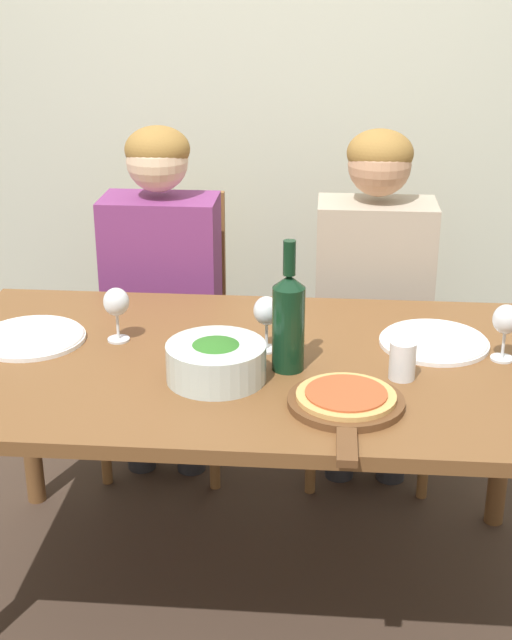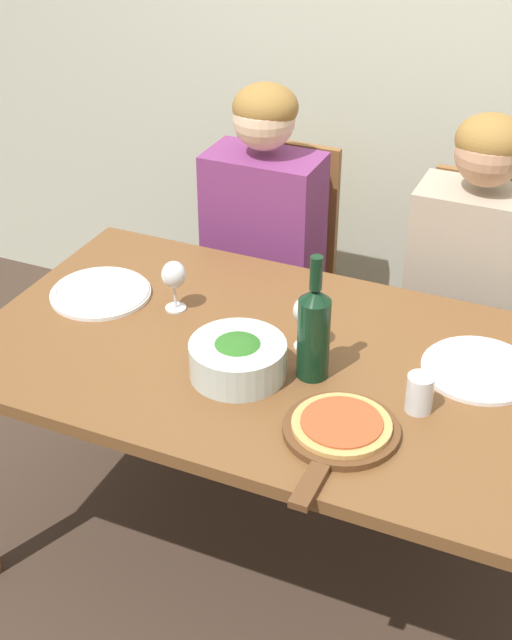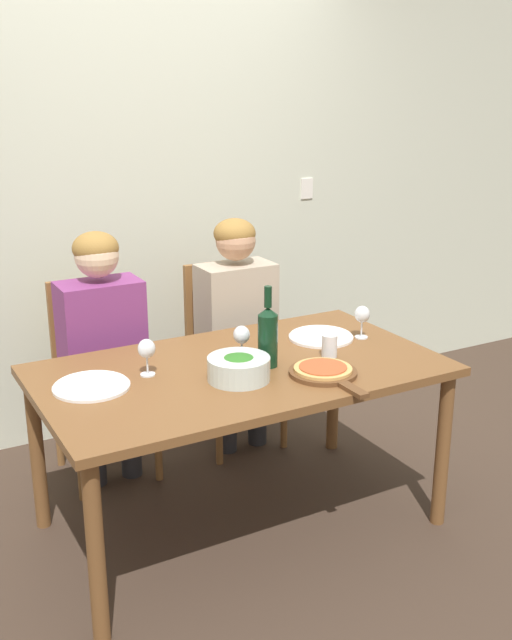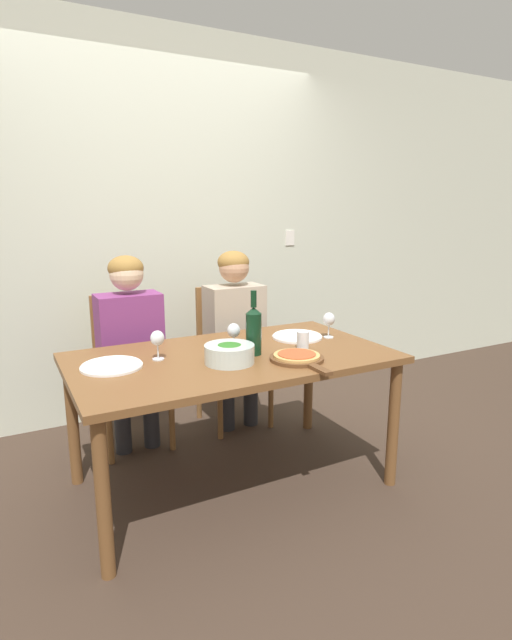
% 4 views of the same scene
% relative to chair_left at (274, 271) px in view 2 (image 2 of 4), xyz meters
% --- Properties ---
extents(ground_plane, '(40.00, 40.00, 0.00)m').
position_rel_chair_left_xyz_m(ground_plane, '(0.36, -0.80, -0.50)').
color(ground_plane, '#3D2D23').
extents(back_wall, '(10.00, 0.06, 2.70)m').
position_rel_chair_left_xyz_m(back_wall, '(0.36, 0.45, 0.85)').
color(back_wall, beige).
rests_on(back_wall, ground).
extents(dining_table, '(1.64, 0.94, 0.74)m').
position_rel_chair_left_xyz_m(dining_table, '(0.36, -0.80, 0.16)').
color(dining_table, brown).
rests_on(dining_table, ground).
extents(chair_left, '(0.42, 0.42, 0.95)m').
position_rel_chair_left_xyz_m(chair_left, '(0.00, 0.00, 0.00)').
color(chair_left, brown).
rests_on(chair_left, ground).
extents(chair_right, '(0.42, 0.42, 0.95)m').
position_rel_chair_left_xyz_m(chair_right, '(0.71, 0.00, 0.00)').
color(chair_right, brown).
rests_on(chair_right, ground).
extents(person_woman, '(0.47, 0.51, 1.21)m').
position_rel_chair_left_xyz_m(person_woman, '(-0.00, -0.12, 0.23)').
color(person_woman, '#28282D').
rests_on(person_woman, ground).
extents(person_man, '(0.47, 0.51, 1.21)m').
position_rel_chair_left_xyz_m(person_man, '(0.71, -0.12, 0.23)').
color(person_man, '#28282D').
rests_on(person_man, ground).
extents(wine_bottle, '(0.08, 0.08, 0.34)m').
position_rel_chair_left_xyz_m(wine_bottle, '(0.46, -0.85, 0.37)').
color(wine_bottle, black).
rests_on(wine_bottle, dining_table).
extents(broccoli_bowl, '(0.25, 0.25, 0.10)m').
position_rel_chair_left_xyz_m(broccoli_bowl, '(0.29, -0.93, 0.28)').
color(broccoli_bowl, silver).
rests_on(broccoli_bowl, dining_table).
extents(dinner_plate_left, '(0.29, 0.29, 0.02)m').
position_rel_chair_left_xyz_m(dinner_plate_left, '(-0.24, -0.73, 0.25)').
color(dinner_plate_left, white).
rests_on(dinner_plate_left, dining_table).
extents(dinner_plate_right, '(0.29, 0.29, 0.02)m').
position_rel_chair_left_xyz_m(dinner_plate_right, '(0.85, -0.67, 0.25)').
color(dinner_plate_right, white).
rests_on(dinner_plate_right, dining_table).
extents(pizza_on_board, '(0.27, 0.41, 0.04)m').
position_rel_chair_left_xyz_m(pizza_on_board, '(0.61, -1.05, 0.25)').
color(pizza_on_board, brown).
rests_on(pizza_on_board, dining_table).
extents(wine_glass_left, '(0.07, 0.07, 0.15)m').
position_rel_chair_left_xyz_m(wine_glass_left, '(-0.01, -0.71, 0.34)').
color(wine_glass_left, silver).
rests_on(wine_glass_left, dining_table).
extents(wine_glass_centre, '(0.07, 0.07, 0.15)m').
position_rel_chair_left_xyz_m(wine_glass_centre, '(0.40, -0.74, 0.34)').
color(wine_glass_centre, silver).
rests_on(wine_glass_centre, dining_table).
extents(water_tumbler, '(0.07, 0.07, 0.10)m').
position_rel_chair_left_xyz_m(water_tumbler, '(0.74, -0.88, 0.28)').
color(water_tumbler, silver).
rests_on(water_tumbler, dining_table).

